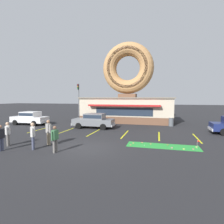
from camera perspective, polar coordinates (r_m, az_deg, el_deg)
name	(u,v)px	position (r m, az deg, el deg)	size (l,w,h in m)	color
ground_plane	(85,148)	(11.84, -8.90, -11.56)	(160.00, 160.00, 0.00)	#232326
donut_shop_building	(128,95)	(24.70, 5.11, 5.66)	(12.30, 6.75, 10.96)	brown
putting_mat	(162,146)	(12.58, 16.12, -10.65)	(4.78, 1.32, 0.03)	green
mini_donut_near_left	(168,145)	(12.86, 17.68, -10.19)	(0.13, 0.13, 0.04)	brown
mini_donut_near_right	(172,148)	(12.23, 18.96, -11.00)	(0.13, 0.13, 0.04)	#D8667F
mini_donut_mid_left	(142,143)	(13.07, 9.79, -9.80)	(0.13, 0.13, 0.04)	#D17F47
mini_donut_mid_centre	(197,147)	(13.03, 25.90, -10.25)	(0.13, 0.13, 0.04)	#E5C666
mini_donut_mid_right	(193,149)	(12.42, 25.00, -10.94)	(0.13, 0.13, 0.04)	#D8667F
mini_donut_far_left	(131,145)	(12.33, 6.08, -10.64)	(0.13, 0.13, 0.04)	#A5724C
mini_donut_far_centre	(151,144)	(12.81, 12.53, -10.14)	(0.13, 0.13, 0.04)	#A5724C
mini_donut_far_right	(184,149)	(12.22, 22.39, -11.11)	(0.13, 0.13, 0.04)	#E5C666
mini_donut_extra	(133,143)	(12.83, 6.99, -10.03)	(0.13, 0.13, 0.04)	#D17F47
golf_ball	(144,145)	(12.41, 10.53, -10.58)	(0.04, 0.04, 0.04)	white
putting_flag_pin	(198,142)	(12.61, 26.23, -8.92)	(0.13, 0.01, 0.55)	silver
car_grey	(94,120)	(19.16, -5.95, -2.64)	(4.59, 2.04, 1.60)	slate
car_white	(30,118)	(23.75, -25.21, -1.65)	(4.60, 2.06, 1.60)	silver
pedestrian_blue_sweater_man	(48,131)	(13.04, -20.03, -5.85)	(0.52, 0.40, 1.76)	#7F7056
pedestrian_hooded_kid	(1,137)	(12.91, -32.61, -6.78)	(0.26, 0.60, 1.63)	#474C66
pedestrian_leather_jacket_man	(33,135)	(12.26, -24.44, -6.72)	(0.40, 0.52, 1.73)	#474C66
pedestrian_clipboard_woman	(8,133)	(14.00, -30.89, -5.83)	(0.40, 0.52, 1.64)	slate
pedestrian_beanie_man	(55,138)	(11.12, -18.12, -8.04)	(0.30, 0.59, 1.62)	slate
trash_bin	(171,122)	(21.45, 18.75, -3.09)	(0.57, 0.57, 0.97)	#51565B
traffic_light_pole	(79,96)	(31.60, -10.88, 5.31)	(0.28, 0.47, 5.80)	#595B60
parking_stripe_far_left	(40,130)	(19.71, -22.58, -5.33)	(0.12, 3.60, 0.01)	yellow
parking_stripe_left	(66,131)	(18.06, -14.94, -6.01)	(0.12, 3.60, 0.01)	yellow
parking_stripe_mid_left	(94,133)	(16.80, -5.96, -6.68)	(0.12, 3.60, 0.01)	yellow
parking_stripe_centre	(125,134)	(16.00, 4.23, -7.24)	(0.12, 3.60, 0.01)	yellow
parking_stripe_mid_right	(159,136)	(15.75, 15.12, -7.58)	(0.12, 3.60, 0.01)	yellow
parking_stripe_right	(197,138)	(16.06, 25.98, -7.65)	(0.12, 3.60, 0.01)	yellow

